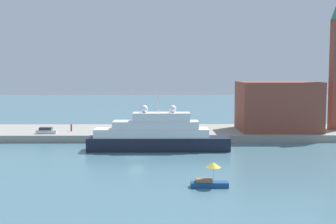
# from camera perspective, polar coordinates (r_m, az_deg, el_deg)

# --- Properties ---
(ground) EXTENTS (400.00, 400.00, 0.00)m
(ground) POSITION_cam_1_polar(r_m,az_deg,el_deg) (79.57, -3.93, -5.67)
(ground) COLOR slate
(quay_dock) EXTENTS (110.00, 19.92, 1.53)m
(quay_dock) POSITION_cam_1_polar(r_m,az_deg,el_deg) (105.03, -3.10, -2.58)
(quay_dock) COLOR gray
(quay_dock) RESTS_ON ground
(large_yacht) EXTENTS (26.55, 4.93, 10.45)m
(large_yacht) POSITION_cam_1_polar(r_m,az_deg,el_deg) (86.09, -1.42, -2.92)
(large_yacht) COLOR black
(large_yacht) RESTS_ON ground
(small_motorboat) EXTENTS (4.85, 1.94, 3.26)m
(small_motorboat) POSITION_cam_1_polar(r_m,az_deg,el_deg) (59.76, 5.22, -8.20)
(small_motorboat) COLOR navy
(small_motorboat) RESTS_ON ground
(harbor_building) EXTENTS (17.19, 13.47, 10.91)m
(harbor_building) POSITION_cam_1_polar(r_m,az_deg,el_deg) (105.54, 13.46, 0.72)
(harbor_building) COLOR brown
(harbor_building) RESTS_ON quay_dock
(parked_car) EXTENTS (4.30, 1.83, 1.34)m
(parked_car) POSITION_cam_1_polar(r_m,az_deg,el_deg) (101.34, -14.87, -2.27)
(parked_car) COLOR silver
(parked_car) RESTS_ON quay_dock
(person_figure) EXTENTS (0.36, 0.36, 1.77)m
(person_figure) POSITION_cam_1_polar(r_m,az_deg,el_deg) (103.79, -11.94, -1.90)
(person_figure) COLOR maroon
(person_figure) RESTS_ON quay_dock
(mooring_bollard) EXTENTS (0.56, 0.56, 0.81)m
(mooring_bollard) POSITION_cam_1_polar(r_m,az_deg,el_deg) (96.72, -2.57, -2.55)
(mooring_bollard) COLOR black
(mooring_bollard) RESTS_ON quay_dock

